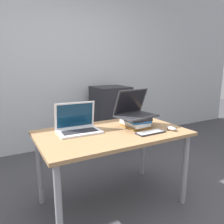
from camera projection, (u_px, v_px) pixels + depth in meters
name	position (u px, v px, depth m)	size (l,w,h in m)	color
wall_back	(57.00, 62.00, 3.33)	(8.00, 0.05, 2.70)	silver
desk	(112.00, 140.00, 1.99)	(1.32, 0.78, 0.72)	#9E754C
laptop_left	(78.00, 126.00, 1.95)	(0.38, 0.26, 0.26)	silver
book_stack	(136.00, 122.00, 2.10)	(0.21, 0.28, 0.10)	olive
laptop_on_books	(135.00, 111.00, 2.09)	(0.41, 0.32, 0.26)	#333338
wireless_keyboard	(150.00, 132.00, 1.92)	(0.27, 0.11, 0.01)	#28282D
mouse	(171.00, 128.00, 2.00)	(0.07, 0.11, 0.03)	#B2B2B7
mini_fridge	(110.00, 117.00, 3.54)	(0.53, 0.53, 0.98)	#232328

